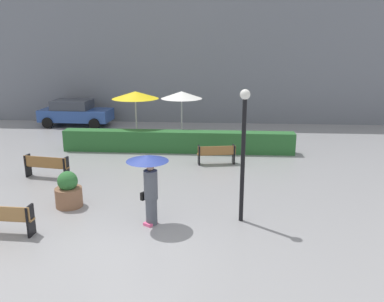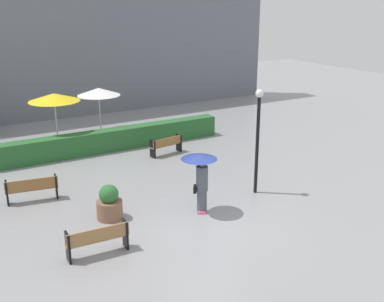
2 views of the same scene
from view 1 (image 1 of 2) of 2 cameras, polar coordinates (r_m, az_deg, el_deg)
ground_plane at (r=10.88m, az=-8.45°, el=-11.83°), size 60.00×60.00×0.00m
bench_back_row at (r=16.61m, az=3.50°, el=-0.32°), size 1.61×0.62×0.80m
bench_far_left at (r=15.85m, az=-20.05°, el=-1.90°), size 1.75×0.59×0.84m
bench_near_left at (r=11.75m, az=-25.59°, el=-8.48°), size 1.72×0.42×0.84m
pedestrian_with_umbrella at (r=10.97m, az=-6.13°, el=-3.70°), size 1.16×1.16×1.98m
planter_pot at (r=12.93m, az=-17.19°, el=-5.50°), size 0.82×0.82×1.13m
lamp_post at (r=10.92m, az=7.34°, el=1.25°), size 0.28×0.28×3.74m
patio_umbrella_yellow at (r=19.68m, az=-8.08°, el=7.89°), size 2.27×2.27×2.63m
patio_umbrella_white at (r=19.73m, az=-1.50°, el=7.97°), size 2.03×2.03×2.60m
hedge_strip at (r=18.49m, az=-2.03°, el=1.37°), size 10.63×0.70×0.98m
building_facade at (r=25.55m, az=-1.02°, el=14.12°), size 28.00×1.20×8.83m
parked_car at (r=25.25m, az=-16.29°, el=5.29°), size 4.27×2.12×1.57m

